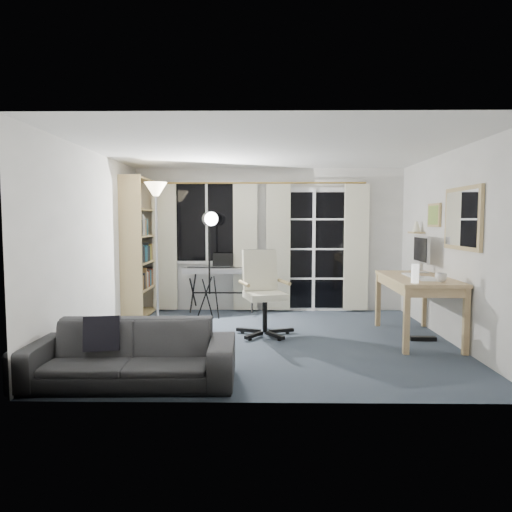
{
  "coord_description": "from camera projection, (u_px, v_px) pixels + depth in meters",
  "views": [
    {
      "loc": [
        -0.11,
        -5.72,
        1.52
      ],
      "look_at": [
        -0.2,
        0.35,
        1.05
      ],
      "focal_mm": 32.0,
      "sensor_mm": 36.0,
      "label": 1
    }
  ],
  "objects": [
    {
      "name": "desk",
      "position": [
        417.0,
        284.0,
        5.85
      ],
      "size": [
        0.79,
        1.53,
        0.81
      ],
      "rotation": [
        0.0,
        0.0,
        -0.03
      ],
      "color": "#A27653",
      "rests_on": "floor"
    },
    {
      "name": "sofa",
      "position": [
        129.0,
        343.0,
        4.26
      ],
      "size": [
        1.98,
        0.63,
        0.77
      ],
      "rotation": [
        0.0,
        0.0,
        0.03
      ],
      "color": "#2C2C2E",
      "rests_on": "floor"
    },
    {
      "name": "floor",
      "position": [
        271.0,
        341.0,
        5.81
      ],
      "size": [
        4.5,
        4.0,
        0.02
      ],
      "primitive_type": "cube",
      "color": "#343E4C",
      "rests_on": "ground"
    },
    {
      "name": "wall_shelf",
      "position": [
        416.0,
        229.0,
        6.72
      ],
      "size": [
        0.16,
        0.3,
        0.18
      ],
      "color": "tan",
      "rests_on": "floor"
    },
    {
      "name": "monitor",
      "position": [
        421.0,
        251.0,
        6.27
      ],
      "size": [
        0.2,
        0.58,
        0.51
      ],
      "rotation": [
        0.0,
        0.0,
        -0.03
      ],
      "color": "silver",
      "rests_on": "desk"
    },
    {
      "name": "keyboard_piano",
      "position": [
        223.0,
        271.0,
        7.46
      ],
      "size": [
        1.27,
        0.62,
        0.92
      ],
      "rotation": [
        0.0,
        0.0,
        -0.01
      ],
      "color": "black",
      "rests_on": "floor"
    },
    {
      "name": "mug",
      "position": [
        441.0,
        276.0,
        5.34
      ],
      "size": [
        0.14,
        0.11,
        0.13
      ],
      "primitive_type": "imported",
      "rotation": [
        0.0,
        0.0,
        -0.03
      ],
      "color": "silver",
      "rests_on": "desk"
    },
    {
      "name": "desk_clutter",
      "position": [
        418.0,
        293.0,
        5.62
      ],
      "size": [
        0.49,
        0.91,
        1.02
      ],
      "rotation": [
        0.0,
        0.0,
        -0.03
      ],
      "color": "white",
      "rests_on": "desk"
    },
    {
      "name": "bookshelf",
      "position": [
        136.0,
        251.0,
        7.28
      ],
      "size": [
        0.35,
        1.03,
        2.21
      ],
      "rotation": [
        0.0,
        0.0,
        0.0
      ],
      "color": "tan",
      "rests_on": "floor"
    },
    {
      "name": "office_chair",
      "position": [
        262.0,
        284.0,
        6.15
      ],
      "size": [
        0.79,
        0.75,
        1.13
      ],
      "rotation": [
        0.0,
        0.0,
        0.3
      ],
      "color": "black",
      "rests_on": "floor"
    },
    {
      "name": "torchiere_lamp",
      "position": [
        156.0,
        210.0,
        6.68
      ],
      "size": [
        0.35,
        0.35,
        2.08
      ],
      "rotation": [
        0.0,
        0.0,
        -0.07
      ],
      "color": "#B2B2B7",
      "rests_on": "floor"
    },
    {
      "name": "wall_mirror",
      "position": [
        462.0,
        219.0,
        5.31
      ],
      "size": [
        0.04,
        0.94,
        0.74
      ],
      "color": "tan",
      "rests_on": "floor"
    },
    {
      "name": "studio_light",
      "position": [
        210.0,
        231.0,
        7.01
      ],
      "size": [
        0.39,
        0.39,
        1.7
      ],
      "rotation": [
        0.0,
        0.0,
        0.42
      ],
      "color": "black",
      "rests_on": "floor"
    },
    {
      "name": "framed_print",
      "position": [
        434.0,
        215.0,
        6.21
      ],
      "size": [
        0.03,
        0.42,
        0.32
      ],
      "color": "tan",
      "rests_on": "floor"
    },
    {
      "name": "window",
      "position": [
        207.0,
        222.0,
        7.68
      ],
      "size": [
        1.2,
        0.08,
        1.4
      ],
      "color": "white",
      "rests_on": "floor"
    },
    {
      "name": "curtains",
      "position": [
        261.0,
        247.0,
        7.61
      ],
      "size": [
        3.6,
        0.07,
        2.13
      ],
      "color": "gold",
      "rests_on": "floor"
    },
    {
      "name": "french_door",
      "position": [
        313.0,
        250.0,
        7.69
      ],
      "size": [
        1.32,
        0.09,
        2.11
      ],
      "color": "white",
      "rests_on": "floor"
    }
  ]
}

